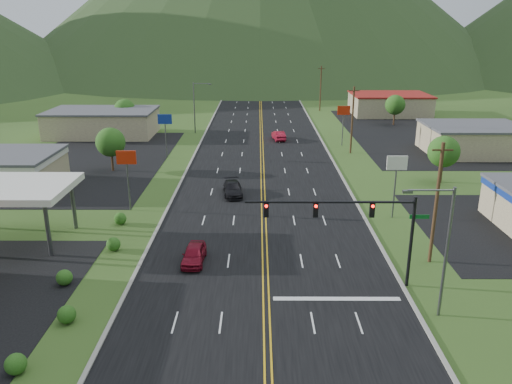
{
  "coord_description": "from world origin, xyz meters",
  "views": [
    {
      "loc": [
        -0.58,
        -19.1,
        18.36
      ],
      "look_at": [
        -0.76,
        22.53,
        4.5
      ],
      "focal_mm": 35.0,
      "sensor_mm": 36.0,
      "label": 1
    }
  ],
  "objects_px": {
    "gas_canopy": "(12,190)",
    "traffic_signal": "(357,219)",
    "streetlight_east": "(442,244)",
    "streetlight_west": "(196,104)",
    "car_red_far": "(279,136)",
    "car_dark_mid": "(233,189)",
    "car_red_near": "(194,254)"
  },
  "relations": [
    {
      "from": "streetlight_west",
      "to": "car_dark_mid",
      "type": "distance_m",
      "value": 36.33
    },
    {
      "from": "car_red_near",
      "to": "streetlight_east",
      "type": "bearing_deg",
      "value": -22.8
    },
    {
      "from": "car_red_near",
      "to": "gas_canopy",
      "type": "bearing_deg",
      "value": 166.92
    },
    {
      "from": "streetlight_east",
      "to": "car_red_far",
      "type": "bearing_deg",
      "value": 98.73
    },
    {
      "from": "streetlight_east",
      "to": "streetlight_west",
      "type": "xyz_separation_m",
      "value": [
        -22.86,
        60.0,
        0.0
      ]
    },
    {
      "from": "car_red_near",
      "to": "car_dark_mid",
      "type": "bearing_deg",
      "value": 83.98
    },
    {
      "from": "gas_canopy",
      "to": "car_red_far",
      "type": "height_order",
      "value": "gas_canopy"
    },
    {
      "from": "car_red_near",
      "to": "car_dark_mid",
      "type": "xyz_separation_m",
      "value": [
        2.32,
        17.16,
        0.0
      ]
    },
    {
      "from": "car_dark_mid",
      "to": "car_red_near",
      "type": "bearing_deg",
      "value": -104.45
    },
    {
      "from": "streetlight_east",
      "to": "car_dark_mid",
      "type": "xyz_separation_m",
      "value": [
        -14.65,
        24.89,
        -4.45
      ]
    },
    {
      "from": "gas_canopy",
      "to": "traffic_signal",
      "type": "bearing_deg",
      "value": -15.7
    },
    {
      "from": "streetlight_west",
      "to": "car_red_far",
      "type": "relative_size",
      "value": 1.91
    },
    {
      "from": "streetlight_east",
      "to": "streetlight_west",
      "type": "distance_m",
      "value": 64.21
    },
    {
      "from": "streetlight_east",
      "to": "car_red_near",
      "type": "xyz_separation_m",
      "value": [
        -16.97,
        7.73,
        -4.45
      ]
    },
    {
      "from": "traffic_signal",
      "to": "gas_canopy",
      "type": "bearing_deg",
      "value": 164.3
    },
    {
      "from": "streetlight_west",
      "to": "car_dark_mid",
      "type": "height_order",
      "value": "streetlight_west"
    },
    {
      "from": "car_red_far",
      "to": "traffic_signal",
      "type": "bearing_deg",
      "value": 85.07
    },
    {
      "from": "gas_canopy",
      "to": "car_red_near",
      "type": "height_order",
      "value": "gas_canopy"
    },
    {
      "from": "car_dark_mid",
      "to": "streetlight_east",
      "type": "bearing_deg",
      "value": -66.27
    },
    {
      "from": "streetlight_east",
      "to": "streetlight_west",
      "type": "height_order",
      "value": "same"
    },
    {
      "from": "car_dark_mid",
      "to": "streetlight_west",
      "type": "bearing_deg",
      "value": 96.4
    },
    {
      "from": "traffic_signal",
      "to": "gas_canopy",
      "type": "relative_size",
      "value": 1.31
    },
    {
      "from": "car_dark_mid",
      "to": "traffic_signal",
      "type": "bearing_deg",
      "value": -71.27
    },
    {
      "from": "car_dark_mid",
      "to": "car_red_far",
      "type": "relative_size",
      "value": 1.07
    },
    {
      "from": "traffic_signal",
      "to": "car_dark_mid",
      "type": "relative_size",
      "value": 2.6
    },
    {
      "from": "traffic_signal",
      "to": "car_red_near",
      "type": "distance_m",
      "value": 13.63
    },
    {
      "from": "car_dark_mid",
      "to": "car_red_far",
      "type": "height_order",
      "value": "car_red_far"
    },
    {
      "from": "car_red_far",
      "to": "gas_canopy",
      "type": "bearing_deg",
      "value": 50.27
    },
    {
      "from": "gas_canopy",
      "to": "car_dark_mid",
      "type": "bearing_deg",
      "value": 34.83
    },
    {
      "from": "gas_canopy",
      "to": "streetlight_east",
      "type": "bearing_deg",
      "value": -19.88
    },
    {
      "from": "car_red_near",
      "to": "car_red_far",
      "type": "xyz_separation_m",
      "value": [
        8.69,
        46.21,
        0.05
      ]
    },
    {
      "from": "streetlight_east",
      "to": "gas_canopy",
      "type": "relative_size",
      "value": 0.9
    }
  ]
}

